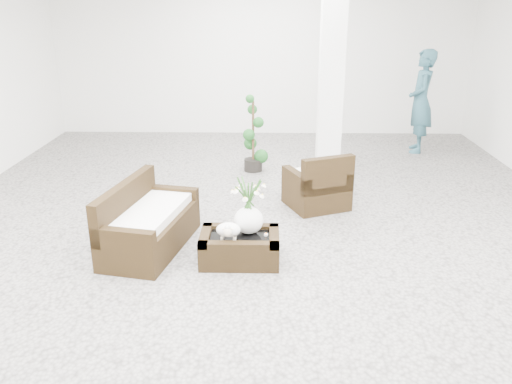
{
  "coord_description": "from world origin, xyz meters",
  "views": [
    {
      "loc": [
        0.14,
        -6.19,
        2.86
      ],
      "look_at": [
        0.0,
        -0.1,
        0.62
      ],
      "focal_mm": 36.94,
      "sensor_mm": 36.0,
      "label": 1
    }
  ],
  "objects_px": {
    "topiary": "(253,134)",
    "loveseat": "(150,217)",
    "coffee_table": "(240,249)",
    "armchair": "(317,179)"
  },
  "relations": [
    {
      "from": "coffee_table",
      "to": "topiary",
      "type": "height_order",
      "value": "topiary"
    },
    {
      "from": "topiary",
      "to": "loveseat",
      "type": "bearing_deg",
      "value": -110.41
    },
    {
      "from": "armchair",
      "to": "topiary",
      "type": "height_order",
      "value": "topiary"
    },
    {
      "from": "armchair",
      "to": "topiary",
      "type": "xyz_separation_m",
      "value": [
        -0.97,
        1.68,
        0.25
      ]
    },
    {
      "from": "loveseat",
      "to": "topiary",
      "type": "bearing_deg",
      "value": -8.7
    },
    {
      "from": "armchair",
      "to": "loveseat",
      "type": "distance_m",
      "value": 2.55
    },
    {
      "from": "coffee_table",
      "to": "loveseat",
      "type": "relative_size",
      "value": 0.59
    },
    {
      "from": "coffee_table",
      "to": "loveseat",
      "type": "bearing_deg",
      "value": 163.63
    },
    {
      "from": "coffee_table",
      "to": "loveseat",
      "type": "height_order",
      "value": "loveseat"
    },
    {
      "from": "coffee_table",
      "to": "topiary",
      "type": "distance_m",
      "value": 3.46
    }
  ]
}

